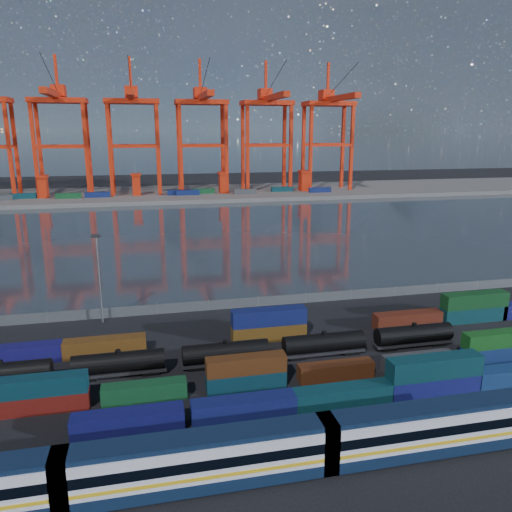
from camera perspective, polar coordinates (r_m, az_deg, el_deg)
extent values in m
plane|color=black|center=(76.16, 5.06, -12.79)|extent=(700.00, 700.00, 0.00)
plane|color=#28323A|center=(174.30, -5.40, 2.70)|extent=(700.00, 700.00, 0.00)
cube|color=#514F4C|center=(277.39, -8.21, 7.09)|extent=(700.00, 70.00, 2.00)
cone|color=#1E2630|center=(1689.26, -19.95, 21.04)|extent=(1100.00, 1100.00, 520.00)
cone|color=#1E2630|center=(1690.53, -5.36, 20.74)|extent=(1040.00, 1040.00, 460.00)
cone|color=#1E2630|center=(1783.47, 8.27, 19.02)|extent=(960.00, 960.00, 380.00)
cone|color=#1E2630|center=(1930.61, 18.44, 16.90)|extent=(840.00, 840.00, 300.00)
cube|color=black|center=(55.85, -24.84, -24.91)|extent=(3.32, 2.21, 0.77)
cube|color=silver|center=(52.92, -6.28, -22.11)|extent=(27.68, 3.32, 4.21)
cube|color=#0D1B32|center=(54.25, -6.21, -23.99)|extent=(27.68, 3.39, 1.33)
cube|color=#0D1B32|center=(51.55, -6.36, -19.97)|extent=(27.68, 2.99, 0.55)
cube|color=gold|center=(53.45, -6.25, -22.87)|extent=(27.70, 3.42, 0.40)
cube|color=black|center=(52.66, -6.29, -21.72)|extent=(27.70, 3.42, 1.11)
cube|color=black|center=(54.78, -17.37, -25.02)|extent=(3.32, 2.21, 0.77)
cube|color=black|center=(56.18, 4.54, -23.20)|extent=(3.32, 2.21, 0.77)
cube|color=silver|center=(60.71, 20.25, -17.77)|extent=(27.68, 3.32, 4.21)
cube|color=#0D1B32|center=(61.88, 20.06, -19.52)|extent=(27.68, 3.39, 1.33)
cube|color=#0D1B32|center=(59.52, 20.45, -15.81)|extent=(27.68, 2.99, 0.55)
cube|color=gold|center=(61.17, 20.17, -18.47)|extent=(27.70, 3.42, 0.40)
cube|color=black|center=(60.48, 20.29, -17.41)|extent=(27.70, 3.42, 1.11)
cube|color=black|center=(58.16, 11.29, -21.99)|extent=(3.32, 2.21, 0.77)
cube|color=#101254|center=(63.04, -14.37, -17.95)|extent=(12.89, 2.62, 2.79)
cube|color=navy|center=(63.82, -1.40, -17.03)|extent=(12.89, 2.62, 2.79)
cube|color=#0C3740|center=(67.15, 9.88, -15.55)|extent=(12.89, 2.62, 2.79)
cube|color=navy|center=(72.61, 19.55, -13.80)|extent=(12.89, 2.62, 2.79)
cube|color=#0B363E|center=(71.38, 19.74, -11.81)|extent=(12.89, 2.62, 2.79)
cube|color=#63130E|center=(70.72, -23.09, -15.12)|extent=(10.99, 2.23, 2.38)
cube|color=#0B303C|center=(69.64, -23.28, -13.40)|extent=(10.99, 2.23, 2.38)
cube|color=#124723|center=(69.37, -12.62, -14.85)|extent=(10.99, 2.23, 2.38)
cube|color=#0B2D3A|center=(70.43, -1.13, -14.01)|extent=(10.99, 2.23, 2.38)
cube|color=#4F280F|center=(69.34, -1.14, -12.28)|extent=(10.99, 2.23, 2.38)
cube|color=#502410|center=(73.83, 9.10, -12.80)|extent=(10.99, 2.23, 2.38)
cube|color=#36373A|center=(79.22, 18.05, -11.40)|extent=(10.99, 2.23, 2.38)
cube|color=navy|center=(86.31, 25.68, -9.99)|extent=(10.99, 2.23, 2.38)
cube|color=#17561B|center=(85.42, 25.85, -8.52)|extent=(10.99, 2.23, 2.38)
cube|color=#141159|center=(85.45, -25.49, -10.08)|extent=(12.65, 2.57, 2.74)
cube|color=#5D3712|center=(83.39, -16.87, -9.85)|extent=(12.65, 2.57, 2.74)
cube|color=#5D3C12|center=(85.27, 1.48, -8.67)|extent=(12.65, 2.57, 2.74)
cube|color=#111955|center=(84.25, 1.49, -6.95)|extent=(12.65, 2.57, 2.74)
cube|color=#5A2012|center=(94.48, 16.92, -6.97)|extent=(12.65, 2.57, 2.74)
cube|color=#0B373E|center=(101.57, 23.58, -6.08)|extent=(12.65, 2.57, 2.74)
cube|color=#11421B|center=(100.71, 23.73, -4.61)|extent=(12.65, 2.57, 2.74)
cylinder|color=black|center=(78.09, -27.08, -11.82)|extent=(12.89, 2.88, 2.88)
cylinder|color=black|center=(77.45, -27.22, -10.76)|extent=(0.79, 0.79, 0.50)
cube|color=black|center=(78.75, -26.95, -12.87)|extent=(13.39, 1.98, 0.40)
cube|color=black|center=(77.89, -23.66, -13.12)|extent=(2.48, 1.78, 0.59)
cylinder|color=black|center=(75.53, -15.42, -11.59)|extent=(12.89, 2.88, 2.88)
cylinder|color=black|center=(74.87, -15.50, -10.49)|extent=(0.79, 0.79, 0.50)
cube|color=black|center=(76.22, -15.34, -12.66)|extent=(13.39, 1.98, 0.40)
cube|color=black|center=(76.81, -18.73, -13.04)|extent=(2.48, 1.78, 0.59)
cube|color=black|center=(76.24, -11.89, -12.77)|extent=(2.48, 1.78, 0.59)
cylinder|color=black|center=(76.12, -3.49, -10.86)|extent=(12.89, 2.88, 2.88)
cylinder|color=black|center=(75.46, -3.50, -9.77)|extent=(0.79, 0.79, 0.50)
cube|color=black|center=(76.80, -3.47, -11.94)|extent=(13.39, 1.98, 0.40)
cube|color=black|center=(76.49, -6.84, -12.46)|extent=(2.48, 1.78, 0.59)
cube|color=black|center=(77.71, -0.14, -11.90)|extent=(2.48, 1.78, 0.59)
cylinder|color=black|center=(79.76, 7.74, -9.76)|extent=(12.89, 2.88, 2.88)
cylinder|color=black|center=(79.14, 7.77, -8.71)|extent=(0.79, 0.79, 0.50)
cube|color=black|center=(80.42, 7.70, -10.79)|extent=(13.39, 1.98, 0.40)
cube|color=black|center=(79.25, 4.60, -11.41)|extent=(2.48, 1.78, 0.59)
cube|color=black|center=(82.14, 10.66, -10.67)|extent=(2.48, 1.78, 0.59)
cylinder|color=black|center=(86.09, 17.57, -8.48)|extent=(12.89, 2.88, 2.88)
cylinder|color=black|center=(85.51, 17.65, -7.49)|extent=(0.79, 0.79, 0.50)
cube|color=black|center=(86.70, 17.49, -9.45)|extent=(13.39, 1.98, 0.40)
cube|color=black|center=(84.80, 14.82, -10.09)|extent=(2.48, 1.78, 0.59)
cube|color=black|center=(89.07, 20.00, -9.29)|extent=(2.48, 1.78, 0.59)
cube|color=#595B5E|center=(100.66, 0.25, -5.25)|extent=(160.00, 0.06, 2.00)
cylinder|color=slate|center=(100.16, -22.82, -6.45)|extent=(0.12, 0.12, 2.20)
cylinder|color=slate|center=(98.77, -17.08, -6.22)|extent=(0.12, 0.12, 2.20)
cylinder|color=slate|center=(98.38, -11.24, -5.94)|extent=(0.12, 0.12, 2.20)
cylinder|color=slate|center=(99.00, -5.43, -5.59)|extent=(0.12, 0.12, 2.20)
cylinder|color=slate|center=(100.62, 0.25, -5.19)|extent=(0.12, 0.12, 2.20)
cylinder|color=slate|center=(103.19, 5.69, -4.77)|extent=(0.12, 0.12, 2.20)
cylinder|color=slate|center=(106.64, 10.82, -4.32)|extent=(0.12, 0.12, 2.20)
cylinder|color=slate|center=(110.88, 15.58, -3.88)|extent=(0.12, 0.12, 2.20)
cylinder|color=slate|center=(115.83, 19.96, -3.45)|extent=(0.12, 0.12, 2.20)
cylinder|color=slate|center=(121.41, 23.96, -3.04)|extent=(0.12, 0.12, 2.20)
cylinder|color=slate|center=(94.74, -17.46, -2.72)|extent=(0.36, 0.36, 16.00)
cube|color=black|center=(92.77, -17.84, 2.19)|extent=(1.60, 0.40, 0.60)
cube|color=red|center=(270.46, -26.33, 10.58)|extent=(1.73, 1.73, 48.61)
cube|color=red|center=(283.08, -25.73, 10.74)|extent=(1.73, 1.73, 48.61)
cube|color=red|center=(268.11, -23.96, 10.80)|extent=(1.73, 1.73, 48.61)
cube|color=red|center=(280.84, -23.46, 10.95)|extent=(1.73, 1.73, 48.61)
cube|color=red|center=(264.64, -18.82, 11.23)|extent=(1.73, 1.73, 48.61)
cube|color=red|center=(277.53, -18.56, 11.35)|extent=(1.73, 1.73, 48.61)
cube|color=red|center=(266.03, -21.46, 11.55)|extent=(23.77, 1.51, 1.51)
cube|color=red|center=(278.86, -21.07, 11.66)|extent=(23.77, 1.51, 1.51)
cube|color=red|center=(272.70, -21.68, 16.18)|extent=(27.01, 15.12, 2.38)
cube|color=red|center=(260.02, -22.17, 16.77)|extent=(3.24, 51.86, 2.70)
cube|color=red|center=(277.27, -21.64, 17.15)|extent=(6.48, 8.64, 5.40)
cube|color=red|center=(275.81, -21.87, 18.84)|extent=(1.30, 1.30, 17.29)
cylinder|color=black|center=(258.06, -22.42, 18.46)|extent=(0.26, 44.47, 14.67)
cube|color=red|center=(263.73, -16.35, 11.40)|extent=(1.73, 1.73, 48.61)
cube|color=red|center=(276.67, -16.20, 11.51)|extent=(1.73, 1.73, 48.61)
cube|color=red|center=(263.39, -11.09, 11.70)|extent=(1.73, 1.73, 48.61)
cube|color=red|center=(276.34, -11.18, 11.79)|extent=(1.73, 1.73, 48.61)
cube|color=red|center=(263.21, -13.76, 12.09)|extent=(23.77, 1.51, 1.51)
cube|color=red|center=(276.17, -13.72, 12.17)|extent=(23.77, 1.51, 1.51)
cube|color=red|center=(269.95, -14.02, 16.77)|extent=(27.01, 15.12, 2.38)
cube|color=red|center=(257.14, -14.10, 17.40)|extent=(3.24, 51.86, 2.70)
cube|color=red|center=(274.56, -14.07, 17.73)|extent=(6.48, 8.64, 5.40)
cube|color=red|center=(273.09, -14.18, 19.46)|extent=(1.30, 1.30, 17.29)
cylinder|color=black|center=(255.15, -14.22, 19.12)|extent=(0.26, 44.47, 14.67)
cube|color=red|center=(263.97, -8.60, 11.80)|extent=(1.73, 1.73, 48.61)
cube|color=red|center=(276.89, -8.80, 11.90)|extent=(1.73, 1.73, 48.61)
cube|color=red|center=(266.76, -3.39, 11.96)|extent=(1.73, 1.73, 48.61)
cube|color=red|center=(279.55, -3.83, 12.05)|extent=(1.73, 1.73, 48.61)
cube|color=red|center=(265.02, -6.00, 12.42)|extent=(23.77, 1.51, 1.51)
cube|color=red|center=(277.89, -6.32, 12.49)|extent=(23.77, 1.51, 1.51)
cube|color=red|center=(271.72, -6.29, 17.07)|extent=(27.01, 15.12, 2.38)
cube|color=red|center=(258.99, -5.96, 17.70)|extent=(3.24, 51.86, 2.70)
cube|color=red|center=(276.30, -6.43, 18.02)|extent=(6.48, 8.64, 5.40)
cube|color=red|center=(274.84, -6.42, 19.74)|extent=(1.30, 1.30, 17.29)
cylinder|color=black|center=(257.01, -5.94, 19.42)|extent=(0.26, 44.47, 14.67)
cube|color=red|center=(268.80, -0.98, 11.99)|extent=(1.73, 1.73, 48.61)
cube|color=red|center=(281.50, -1.52, 12.09)|extent=(1.73, 1.73, 48.61)
cube|color=red|center=(274.59, 3.99, 12.01)|extent=(1.73, 1.73, 48.61)
cube|color=red|center=(287.03, 3.24, 12.11)|extent=(1.73, 1.73, 48.61)
cube|color=red|center=(271.37, 1.54, 12.53)|extent=(23.77, 1.51, 1.51)
cube|color=red|center=(283.96, 0.88, 12.60)|extent=(23.77, 1.51, 1.51)
cube|color=red|center=(277.91, 1.23, 17.08)|extent=(27.01, 15.12, 2.38)
cube|color=red|center=(265.48, 1.93, 17.68)|extent=(3.24, 51.86, 2.70)
cube|color=red|center=(282.39, 1.01, 18.02)|extent=(6.48, 8.64, 5.40)
cube|color=red|center=(280.96, 1.13, 19.70)|extent=(1.30, 1.30, 17.29)
cylinder|color=black|center=(263.56, 2.10, 19.35)|extent=(0.26, 44.47, 14.67)
cube|color=red|center=(277.99, 6.26, 11.99)|extent=(1.73, 1.73, 48.61)
cube|color=red|center=(290.29, 5.43, 12.09)|extent=(1.73, 1.73, 48.61)
cube|color=red|center=(286.51, 10.87, 11.88)|extent=(1.73, 1.73, 48.61)
cube|color=red|center=(298.46, 9.87, 12.01)|extent=(1.73, 1.73, 48.61)
cube|color=red|center=(281.95, 8.62, 12.44)|extent=(23.77, 1.51, 1.51)
cube|color=red|center=(294.09, 7.69, 12.53)|extent=(23.77, 1.51, 1.51)
cube|color=red|center=(288.26, 8.30, 16.83)|extent=(27.01, 15.12, 2.38)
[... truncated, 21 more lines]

